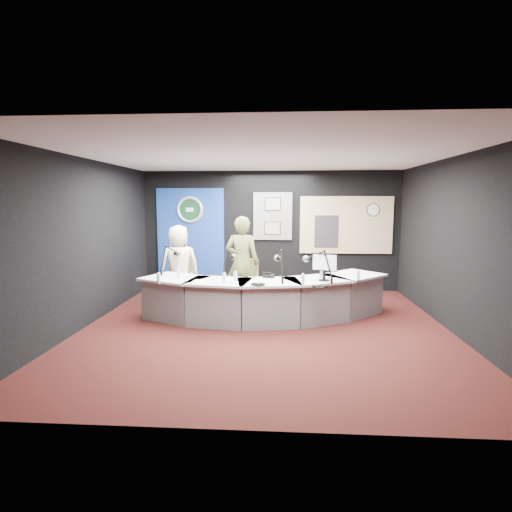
# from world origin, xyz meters

# --- Properties ---
(ground) EXTENTS (6.00, 6.00, 0.00)m
(ground) POSITION_xyz_m (0.00, 0.00, 0.00)
(ground) COLOR black
(ground) RESTS_ON ground
(ceiling) EXTENTS (6.00, 6.00, 0.02)m
(ceiling) POSITION_xyz_m (0.00, 0.00, 2.80)
(ceiling) COLOR silver
(ceiling) RESTS_ON ground
(wall_back) EXTENTS (6.00, 0.02, 2.80)m
(wall_back) POSITION_xyz_m (0.00, 3.00, 1.40)
(wall_back) COLOR black
(wall_back) RESTS_ON ground
(wall_front) EXTENTS (6.00, 0.02, 2.80)m
(wall_front) POSITION_xyz_m (0.00, -3.00, 1.40)
(wall_front) COLOR black
(wall_front) RESTS_ON ground
(wall_left) EXTENTS (0.02, 6.00, 2.80)m
(wall_left) POSITION_xyz_m (-3.00, 0.00, 1.40)
(wall_left) COLOR black
(wall_left) RESTS_ON ground
(wall_right) EXTENTS (0.02, 6.00, 2.80)m
(wall_right) POSITION_xyz_m (3.00, 0.00, 1.40)
(wall_right) COLOR black
(wall_right) RESTS_ON ground
(broadcast_desk) EXTENTS (4.50, 1.90, 0.75)m
(broadcast_desk) POSITION_xyz_m (-0.05, 0.55, 0.38)
(broadcast_desk) COLOR silver
(broadcast_desk) RESTS_ON ground
(backdrop_panel) EXTENTS (1.60, 0.05, 2.30)m
(backdrop_panel) POSITION_xyz_m (-1.90, 2.97, 1.25)
(backdrop_panel) COLOR navy
(backdrop_panel) RESTS_ON wall_back
(agency_seal) EXTENTS (0.63, 0.07, 0.63)m
(agency_seal) POSITION_xyz_m (-1.90, 2.93, 1.90)
(agency_seal) COLOR silver
(agency_seal) RESTS_ON backdrop_panel
(seal_center) EXTENTS (0.48, 0.01, 0.48)m
(seal_center) POSITION_xyz_m (-1.90, 2.94, 1.90)
(seal_center) COLOR #0E321D
(seal_center) RESTS_ON backdrop_panel
(pinboard) EXTENTS (0.90, 0.04, 1.10)m
(pinboard) POSITION_xyz_m (0.05, 2.97, 1.75)
(pinboard) COLOR slate
(pinboard) RESTS_ON wall_back
(framed_photo_upper) EXTENTS (0.34, 0.02, 0.27)m
(framed_photo_upper) POSITION_xyz_m (0.05, 2.94, 2.03)
(framed_photo_upper) COLOR #80715D
(framed_photo_upper) RESTS_ON pinboard
(framed_photo_lower) EXTENTS (0.34, 0.02, 0.27)m
(framed_photo_lower) POSITION_xyz_m (0.05, 2.94, 1.47)
(framed_photo_lower) COLOR #80715D
(framed_photo_lower) RESTS_ON pinboard
(booth_window_frame) EXTENTS (2.12, 0.06, 1.32)m
(booth_window_frame) POSITION_xyz_m (1.75, 2.97, 1.55)
(booth_window_frame) COLOR tan
(booth_window_frame) RESTS_ON wall_back
(booth_glow) EXTENTS (2.00, 0.02, 1.20)m
(booth_glow) POSITION_xyz_m (1.75, 2.96, 1.55)
(booth_glow) COLOR beige
(booth_glow) RESTS_ON booth_window_frame
(equipment_rack) EXTENTS (0.55, 0.02, 0.75)m
(equipment_rack) POSITION_xyz_m (1.30, 2.94, 1.40)
(equipment_rack) COLOR black
(equipment_rack) RESTS_ON booth_window_frame
(wall_clock) EXTENTS (0.28, 0.01, 0.28)m
(wall_clock) POSITION_xyz_m (2.35, 2.94, 1.90)
(wall_clock) COLOR white
(wall_clock) RESTS_ON booth_window_frame
(armchair_left) EXTENTS (0.55, 0.55, 0.93)m
(armchair_left) POSITION_xyz_m (-1.80, 1.45, 0.47)
(armchair_left) COLOR tan
(armchair_left) RESTS_ON ground
(armchair_right) EXTENTS (0.67, 0.67, 0.93)m
(armchair_right) POSITION_xyz_m (-0.50, 1.25, 0.47)
(armchair_right) COLOR tan
(armchair_right) RESTS_ON ground
(draped_jacket) EXTENTS (0.50, 0.12, 0.70)m
(draped_jacket) POSITION_xyz_m (-1.81, 1.70, 0.62)
(draped_jacket) COLOR slate
(draped_jacket) RESTS_ON armchair_left
(person_man) EXTENTS (0.93, 0.78, 1.63)m
(person_man) POSITION_xyz_m (-1.80, 1.45, 0.81)
(person_man) COLOR #F7E0C5
(person_man) RESTS_ON ground
(person_woman) EXTENTS (0.72, 0.54, 1.81)m
(person_woman) POSITION_xyz_m (-0.50, 1.25, 0.91)
(person_woman) COLOR #586334
(person_woman) RESTS_ON ground
(computer_monitor) EXTENTS (0.43, 0.18, 0.31)m
(computer_monitor) POSITION_xyz_m (0.99, 0.31, 1.07)
(computer_monitor) COLOR black
(computer_monitor) RESTS_ON broadcast_desk
(desk_phone) EXTENTS (0.23, 0.20, 0.05)m
(desk_phone) POSITION_xyz_m (0.04, 0.57, 0.78)
(desk_phone) COLOR black
(desk_phone) RESTS_ON broadcast_desk
(headphones_near) EXTENTS (0.22, 0.22, 0.04)m
(headphones_near) POSITION_xyz_m (0.87, -0.20, 0.77)
(headphones_near) COLOR black
(headphones_near) RESTS_ON broadcast_desk
(headphones_far) EXTENTS (0.19, 0.19, 0.03)m
(headphones_far) POSITION_xyz_m (-0.11, -0.12, 0.77)
(headphones_far) COLOR black
(headphones_far) RESTS_ON broadcast_desk
(paper_stack) EXTENTS (0.22, 0.30, 0.00)m
(paper_stack) POSITION_xyz_m (-1.12, 0.13, 0.75)
(paper_stack) COLOR white
(paper_stack) RESTS_ON broadcast_desk
(notepad) EXTENTS (0.28, 0.35, 0.00)m
(notepad) POSITION_xyz_m (-0.70, 0.33, 0.75)
(notepad) COLOR white
(notepad) RESTS_ON broadcast_desk
(boom_mic_a) EXTENTS (0.27, 0.72, 0.60)m
(boom_mic_a) POSITION_xyz_m (-1.84, 0.93, 1.05)
(boom_mic_a) COLOR black
(boom_mic_a) RESTS_ON broadcast_desk
(boom_mic_b) EXTENTS (0.21, 0.73, 0.60)m
(boom_mic_b) POSITION_xyz_m (-0.66, 0.42, 1.05)
(boom_mic_b) COLOR black
(boom_mic_b) RESTS_ON broadcast_desk
(boom_mic_c) EXTENTS (0.22, 0.73, 0.60)m
(boom_mic_c) POSITION_xyz_m (0.24, 0.31, 1.05)
(boom_mic_c) COLOR black
(boom_mic_c) RESTS_ON broadcast_desk
(boom_mic_d) EXTENTS (0.51, 0.60, 0.60)m
(boom_mic_d) POSITION_xyz_m (0.89, 0.32, 1.05)
(boom_mic_d) COLOR black
(boom_mic_d) RESTS_ON broadcast_desk
(water_bottles) EXTENTS (3.38, 0.64, 0.18)m
(water_bottles) POSITION_xyz_m (-0.09, 0.23, 0.84)
(water_bottles) COLOR silver
(water_bottles) RESTS_ON broadcast_desk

